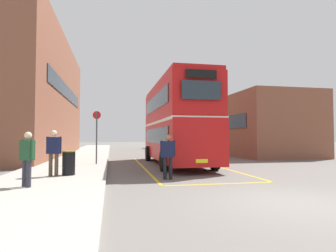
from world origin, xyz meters
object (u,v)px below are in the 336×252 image
object	(u,v)px
double_decker_bus	(176,122)
pedestrian_boarding	(168,153)
bus_stop_sign	(97,132)
litter_bin	(69,163)
pedestrian_waiting_far	(27,155)
single_deck_bus	(168,137)
pedestrian_waiting_near	(54,149)

from	to	relation	value
double_decker_bus	pedestrian_boarding	distance (m)	5.86
pedestrian_boarding	bus_stop_sign	xyz separation A→B (m)	(-2.93, 5.33, 0.88)
litter_bin	bus_stop_sign	world-z (taller)	bus_stop_sign
pedestrian_waiting_far	bus_stop_sign	world-z (taller)	bus_stop_sign
single_deck_bus	pedestrian_boarding	xyz separation A→B (m)	(-5.39, -26.27, -0.63)
pedestrian_waiting_far	double_decker_bus	bearing A→B (deg)	48.27
pedestrian_waiting_near	double_decker_bus	bearing A→B (deg)	38.68
litter_bin	bus_stop_sign	xyz separation A→B (m)	(0.84, 4.36, 1.27)
bus_stop_sign	single_deck_bus	bearing A→B (deg)	68.33
single_deck_bus	bus_stop_sign	xyz separation A→B (m)	(-8.32, -20.94, 0.24)
double_decker_bus	single_deck_bus	xyz separation A→B (m)	(3.80, 20.84, -0.87)
single_deck_bus	bus_stop_sign	size ratio (longest dim) A/B	3.04
single_deck_bus	pedestrian_waiting_near	xyz separation A→B (m)	(-9.68, -25.54, -0.48)
double_decker_bus	pedestrian_boarding	size ratio (longest dim) A/B	5.68
double_decker_bus	bus_stop_sign	bearing A→B (deg)	-178.71
single_deck_bus	pedestrian_waiting_far	xyz separation A→B (m)	(-10.00, -27.80, -0.55)
pedestrian_boarding	double_decker_bus	bearing A→B (deg)	73.64
double_decker_bus	bus_stop_sign	size ratio (longest dim) A/B	3.36
double_decker_bus	pedestrian_boarding	bearing A→B (deg)	-106.36
pedestrian_boarding	bus_stop_sign	distance (m)	6.14
single_deck_bus	litter_bin	xyz separation A→B (m)	(-9.16, -25.30, -1.02)
pedestrian_boarding	litter_bin	xyz separation A→B (m)	(-3.77, 0.97, -0.39)
double_decker_bus	pedestrian_waiting_far	xyz separation A→B (m)	(-6.20, -6.96, -1.43)
single_deck_bus	pedestrian_waiting_far	bearing A→B (deg)	-109.79
single_deck_bus	litter_bin	bearing A→B (deg)	-109.90
double_decker_bus	litter_bin	size ratio (longest dim) A/B	10.38
single_deck_bus	litter_bin	distance (m)	26.93
litter_bin	double_decker_bus	bearing A→B (deg)	39.80
single_deck_bus	pedestrian_waiting_near	world-z (taller)	single_deck_bus
bus_stop_sign	litter_bin	bearing A→B (deg)	-100.89
litter_bin	bus_stop_sign	distance (m)	4.62
double_decker_bus	single_deck_bus	size ratio (longest dim) A/B	1.11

